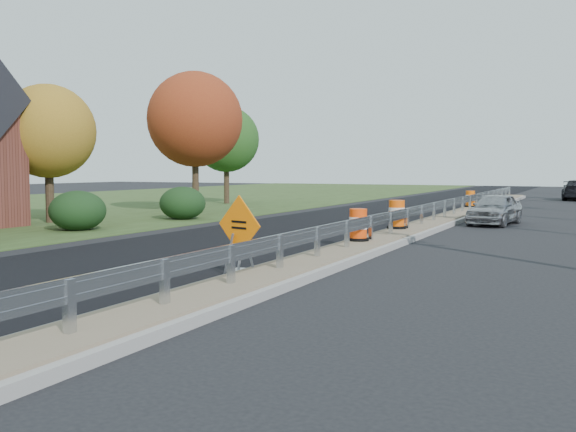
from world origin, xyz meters
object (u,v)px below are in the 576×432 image
at_px(caution_sign, 239,256).
at_px(barrel_median_far, 470,199).
at_px(barrel_median_near, 358,225).
at_px(car_silver, 495,209).
at_px(barrel_median_mid, 397,215).

height_order(caution_sign, barrel_median_far, caution_sign).
bearing_deg(barrel_median_near, car_silver, 76.47).
bearing_deg(caution_sign, barrel_median_near, 100.21).
distance_m(barrel_median_near, barrel_median_mid, 4.18).
bearing_deg(barrel_median_mid, caution_sign, -93.35).
bearing_deg(barrel_median_mid, barrel_median_far, 89.94).
xyz_separation_m(barrel_median_far, car_silver, (2.47, -8.20, 0.01)).
xyz_separation_m(caution_sign, car_silver, (3.06, 15.73, 0.22)).
bearing_deg(barrel_median_mid, car_silver, 66.95).
bearing_deg(barrel_median_near, barrel_median_mid, 91.02).
bearing_deg(barrel_median_mid, barrel_median_near, -88.98).
bearing_deg(caution_sign, barrel_median_far, 105.31).
height_order(caution_sign, barrel_median_near, caution_sign).
bearing_deg(caution_sign, barrel_median_mid, 103.38).
height_order(barrel_median_mid, car_silver, car_silver).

